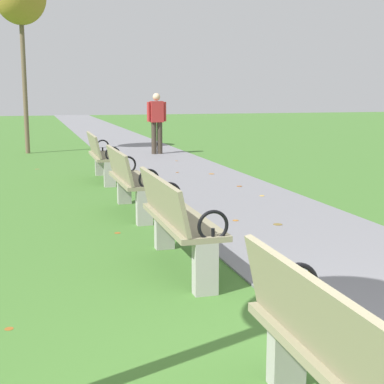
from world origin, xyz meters
name	(u,v)px	position (x,y,z in m)	size (l,w,h in m)	color
paved_walkway	(117,139)	(1.21, 18.00, 0.01)	(2.41, 44.00, 0.02)	slate
park_bench_1	(348,365)	(-0.50, -0.08, 0.49)	(0.49, 1.60, 0.90)	gray
park_bench_2	(177,220)	(-0.50, 2.96, 0.49)	(0.47, 1.60, 0.90)	gray
park_bench_3	(129,179)	(-0.50, 5.59, 0.49)	(0.49, 1.60, 0.90)	gray
park_bench_4	(101,156)	(-0.50, 8.67, 0.49)	(0.49, 1.60, 0.90)	gray
pedestrian_walking	(157,120)	(1.52, 12.92, 0.93)	(0.53, 0.23, 1.62)	#3D3328
scattered_leaves	(212,215)	(0.54, 5.09, 0.02)	(3.88, 13.15, 0.02)	#AD6B23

